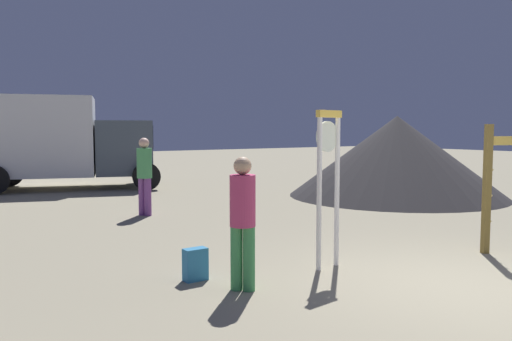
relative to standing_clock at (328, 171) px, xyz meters
name	(u,v)px	position (x,y,z in m)	size (l,w,h in m)	color
ground_plane	(470,288)	(0.81, -1.72, -1.38)	(80.00, 80.00, 0.00)	gray
standing_clock	(328,171)	(0.00, 0.00, 0.00)	(0.47, 0.15, 2.23)	white
arrow_sign	(507,165)	(2.95, -0.93, 0.01)	(0.96, 0.55, 2.05)	olive
person_near_clock	(243,216)	(-1.55, -0.18, -0.47)	(0.31, 0.31, 1.64)	#3C8E4D
backpack	(195,265)	(-1.84, 0.51, -1.17)	(0.31, 0.21, 0.42)	teal
person_distant	(144,172)	(-0.43, 5.65, -0.39)	(0.34, 0.34, 1.78)	#7E438C
box_truck_near	(47,140)	(-1.06, 12.36, 0.25)	(6.90, 4.44, 3.03)	silver
dome_tent	(396,156)	(7.01, 4.68, -0.20)	(6.27, 6.27, 2.37)	#2B292A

